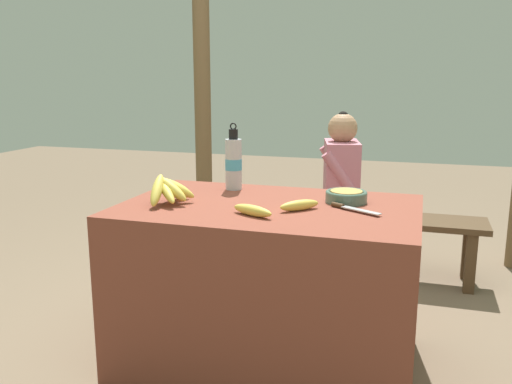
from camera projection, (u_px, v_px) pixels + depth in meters
name	position (u px, v px, depth m)	size (l,w,h in m)	color
ground_plane	(268.00, 360.00, 2.40)	(12.00, 12.00, 0.00)	#75604C
market_counter	(269.00, 285.00, 2.32)	(1.22, 0.79, 0.71)	brown
banana_bunch_ripe	(169.00, 188.00, 2.26)	(0.17, 0.32, 0.14)	#4C381E
serving_bowl	(346.00, 196.00, 2.29)	(0.18, 0.18, 0.05)	#4C6B5B
water_bottle	(234.00, 163.00, 2.53)	(0.08, 0.08, 0.31)	silver
loose_banana_front	(253.00, 210.00, 2.07)	(0.19, 0.12, 0.04)	#E0C64C
loose_banana_side	(299.00, 205.00, 2.15)	(0.16, 0.16, 0.04)	#E0C64C
knife	(348.00, 208.00, 2.16)	(0.21, 0.14, 0.02)	#BCBCC1
wooden_bench	(339.00, 222.00, 3.41)	(1.75, 0.32, 0.39)	#4C3823
seated_vendor	(333.00, 184.00, 3.33)	(0.45, 0.42, 1.03)	#232328
banana_bunch_green	(272.00, 199.00, 3.52)	(0.19, 0.28, 0.13)	#4C381E
support_post_near	(202.00, 94.00, 3.98)	(0.12, 0.12, 2.21)	brown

